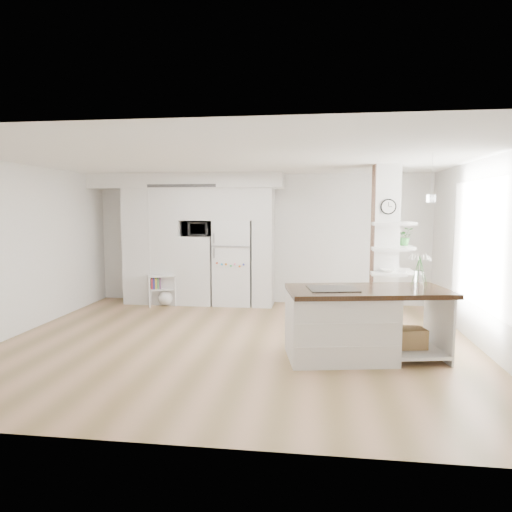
{
  "coord_description": "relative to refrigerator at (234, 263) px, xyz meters",
  "views": [
    {
      "loc": [
        1.15,
        -6.55,
        2.0
      ],
      "look_at": [
        0.18,
        0.9,
        1.21
      ],
      "focal_mm": 32.0,
      "sensor_mm": 36.0,
      "label": 1
    }
  ],
  "objects": [
    {
      "name": "cabinet_wall",
      "position": [
        -0.92,
        -0.01,
        0.63
      ],
      "size": [
        4.0,
        0.71,
        2.7
      ],
      "color": "silver",
      "rests_on": "floor"
    },
    {
      "name": "floor_plant_b",
      "position": [
        2.68,
        -1.58,
        -0.62
      ],
      "size": [
        0.36,
        0.36,
        0.51
      ],
      "primitive_type": "imported",
      "rotation": [
        0.0,
        0.0,
        0.32
      ],
      "color": "#2B6C2B",
      "rests_on": "floor"
    },
    {
      "name": "microwave",
      "position": [
        -0.75,
        -0.06,
        0.69
      ],
      "size": [
        0.54,
        0.37,
        0.3
      ],
      "primitive_type": "imported",
      "color": "#2D2D2D",
      "rests_on": "cabinet_wall"
    },
    {
      "name": "shelf_plant",
      "position": [
        3.15,
        -1.38,
        0.65
      ],
      "size": [
        0.27,
        0.23,
        0.3
      ],
      "primitive_type": "imported",
      "color": "#2B6C2B",
      "rests_on": "column"
    },
    {
      "name": "floor_plant_a",
      "position": [
        3.35,
        -2.38,
        -0.66
      ],
      "size": [
        0.29,
        0.26,
        0.43
      ],
      "primitive_type": "imported",
      "rotation": [
        0.0,
        0.0,
        0.38
      ],
      "color": "#2B6C2B",
      "rests_on": "floor"
    },
    {
      "name": "window",
      "position": [
        4.0,
        -2.38,
        0.62
      ],
      "size": [
        0.0,
        2.4,
        2.4
      ],
      "primitive_type": "plane",
      "rotation": [
        1.57,
        0.0,
        -1.57
      ],
      "color": "white",
      "rests_on": "room"
    },
    {
      "name": "column",
      "position": [
        2.9,
        -1.55,
        0.48
      ],
      "size": [
        0.69,
        0.9,
        2.7
      ],
      "color": "silver",
      "rests_on": "floor"
    },
    {
      "name": "floor",
      "position": [
        0.53,
        -2.68,
        -0.88
      ],
      "size": [
        7.0,
        6.0,
        0.01
      ],
      "primitive_type": "cube",
      "color": "#A47B59",
      "rests_on": "ground"
    },
    {
      "name": "pendant_light",
      "position": [
        2.23,
        -2.53,
        1.24
      ],
      "size": [
        0.12,
        0.12,
        0.1
      ],
      "primitive_type": "cylinder",
      "color": "white",
      "rests_on": "room"
    },
    {
      "name": "room",
      "position": [
        0.53,
        -2.68,
        0.98
      ],
      "size": [
        7.04,
        6.04,
        2.72
      ],
      "color": "white",
      "rests_on": "ground"
    },
    {
      "name": "bookshelf",
      "position": [
        -1.41,
        -0.33,
        -0.59
      ],
      "size": [
        0.62,
        0.51,
        0.64
      ],
      "rotation": [
        0.0,
        0.0,
        0.43
      ],
      "color": "silver",
      "rests_on": "floor"
    },
    {
      "name": "kitchen_island",
      "position": [
        2.13,
        -3.2,
        -0.39
      ],
      "size": [
        2.23,
        1.36,
        1.51
      ],
      "rotation": [
        0.0,
        0.0,
        0.18
      ],
      "color": "silver",
      "rests_on": "floor"
    },
    {
      "name": "refrigerator",
      "position": [
        0.0,
        0.0,
        0.0
      ],
      "size": [
        0.78,
        0.69,
        1.75
      ],
      "color": "white",
      "rests_on": "floor"
    },
    {
      "name": "decor_bowl",
      "position": [
        2.82,
        -1.78,
        0.13
      ],
      "size": [
        0.22,
        0.22,
        0.05
      ],
      "primitive_type": "imported",
      "color": "white",
      "rests_on": "column"
    }
  ]
}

